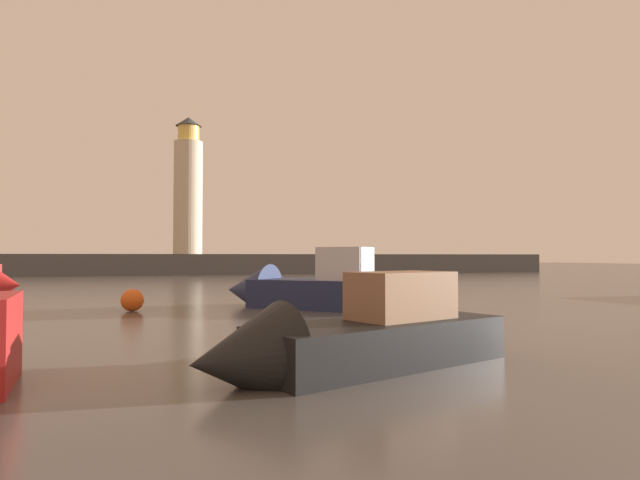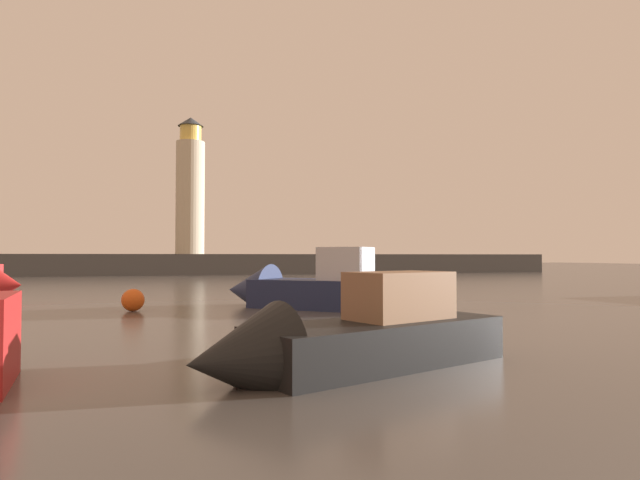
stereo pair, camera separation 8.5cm
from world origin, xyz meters
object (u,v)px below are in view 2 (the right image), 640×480
object	(u,v)px
motorboat_4	(302,289)
lighthouse	(190,189)
motorboat_1	(341,340)
mooring_buoy	(133,300)

from	to	relation	value
motorboat_4	lighthouse	bearing A→B (deg)	94.30
lighthouse	motorboat_1	xyz separation A→B (m)	(0.80, -48.87, -8.38)
lighthouse	mooring_buoy	bearing A→B (deg)	-94.91
motorboat_4	mooring_buoy	distance (m)	6.06
lighthouse	mooring_buoy	world-z (taller)	lighthouse
mooring_buoy	motorboat_4	bearing A→B (deg)	-1.83
lighthouse	motorboat_4	bearing A→B (deg)	-85.70
motorboat_4	motorboat_1	bearing A→B (deg)	-100.28
lighthouse	motorboat_4	xyz separation A→B (m)	(2.83, -37.67, -8.21)
lighthouse	mooring_buoy	distance (m)	38.56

